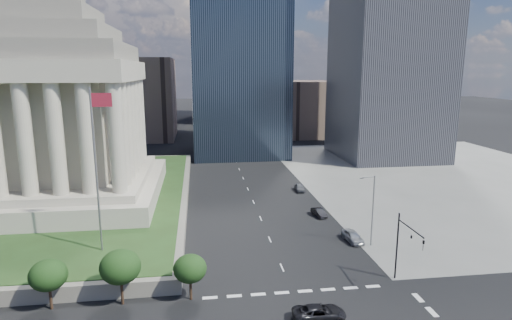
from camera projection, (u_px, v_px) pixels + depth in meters
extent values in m
plane|color=black|center=(231.00, 150.00, 130.12)|extent=(500.00, 500.00, 0.00)
cube|color=slate|center=(446.00, 177.00, 97.40)|extent=(68.00, 90.00, 0.03)
cylinder|color=slate|center=(96.00, 172.00, 51.07)|extent=(0.24, 0.24, 20.00)
cube|color=maroon|center=(101.00, 100.00, 49.49)|extent=(2.40, 0.05, 1.60)
cube|color=black|center=(238.00, 48.00, 119.40)|extent=(26.00, 26.00, 60.00)
cube|color=brown|center=(309.00, 108.00, 161.40)|extent=(20.00, 30.00, 20.00)
cube|color=brown|center=(140.00, 99.00, 152.38)|extent=(24.00, 30.00, 28.00)
cylinder|color=black|center=(397.00, 246.00, 49.00)|extent=(0.18, 0.18, 8.00)
cylinder|color=black|center=(411.00, 228.00, 45.68)|extent=(0.14, 5.50, 0.14)
cube|color=black|center=(423.00, 246.00, 43.18)|extent=(0.30, 0.30, 1.10)
cylinder|color=slate|center=(373.00, 211.00, 58.14)|extent=(0.16, 0.16, 10.00)
cylinder|color=slate|center=(368.00, 177.00, 57.04)|extent=(1.80, 0.12, 0.12)
cube|color=slate|center=(362.00, 178.00, 56.94)|extent=(0.50, 0.22, 0.14)
imported|color=black|center=(319.00, 313.00, 41.39)|extent=(2.42, 5.23, 1.45)
imported|color=#93969B|center=(353.00, 236.00, 60.40)|extent=(4.74, 2.30, 1.56)
imported|color=black|center=(319.00, 212.00, 70.97)|extent=(4.05, 1.97, 1.28)
imported|color=#595C61|center=(300.00, 188.00, 85.82)|extent=(1.95, 4.29, 1.43)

